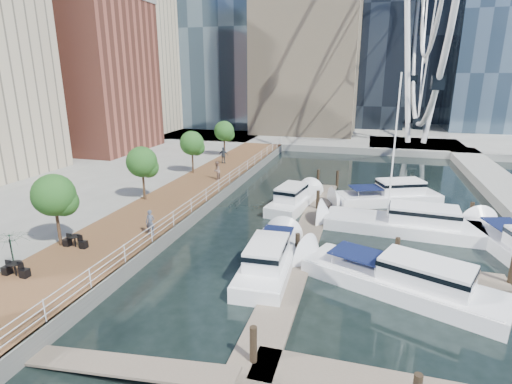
{
  "coord_description": "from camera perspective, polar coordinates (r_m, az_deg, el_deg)",
  "views": [
    {
      "loc": [
        6.79,
        -15.0,
        11.32
      ],
      "look_at": [
        -0.91,
        12.22,
        3.0
      ],
      "focal_mm": 28.0,
      "sensor_mm": 36.0,
      "label": 1
    }
  ],
  "objects": [
    {
      "name": "ground",
      "position": [
        19.98,
        -7.41,
        -18.28
      ],
      "size": [
        520.0,
        520.0,
        0.0
      ],
      "primitive_type": "plane",
      "color": "black",
      "rests_on": "ground"
    },
    {
      "name": "boardwalk",
      "position": [
        35.59,
        -11.39,
        -1.65
      ],
      "size": [
        6.0,
        60.0,
        1.0
      ],
      "primitive_type": "cube",
      "color": "brown",
      "rests_on": "ground"
    },
    {
      "name": "seawall",
      "position": [
        34.36,
        -6.92,
        -2.09
      ],
      "size": [
        0.25,
        60.0,
        1.0
      ],
      "primitive_type": "cube",
      "color": "#595954",
      "rests_on": "ground"
    },
    {
      "name": "land_far",
      "position": [
        117.69,
        12.64,
        10.73
      ],
      "size": [
        200.0,
        114.0,
        1.0
      ],
      "primitive_type": "cube",
      "color": "gray",
      "rests_on": "ground"
    },
    {
      "name": "pier",
      "position": [
        68.25,
        21.78,
        6.11
      ],
      "size": [
        14.0,
        12.0,
        1.0
      ],
      "primitive_type": "cube",
      "color": "gray",
      "rests_on": "ground"
    },
    {
      "name": "railing",
      "position": [
        34.09,
        -7.14,
        -0.44
      ],
      "size": [
        0.1,
        60.0,
        1.05
      ],
      "primitive_type": null,
      "color": "white",
      "rests_on": "boardwalk"
    },
    {
      "name": "floating_docks",
      "position": [
        27.25,
        17.09,
        -7.8
      ],
      "size": [
        16.0,
        34.0,
        2.6
      ],
      "color": "#6D6051",
      "rests_on": "ground"
    },
    {
      "name": "midrise_condos",
      "position": [
        58.15,
        -29.48,
        16.45
      ],
      "size": [
        19.0,
        67.0,
        28.0
      ],
      "color": "#BCAD8E",
      "rests_on": "ground"
    },
    {
      "name": "street_trees",
      "position": [
        34.95,
        -16.0,
        4.14
      ],
      "size": [
        2.6,
        42.6,
        4.6
      ],
      "color": "#3F2B1C",
      "rests_on": "ground"
    },
    {
      "name": "yacht_foreground",
      "position": [
        23.72,
        19.7,
        -13.18
      ],
      "size": [
        11.93,
        7.23,
        2.15
      ],
      "primitive_type": null,
      "rotation": [
        0.0,
        0.0,
        1.19
      ],
      "color": "white",
      "rests_on": "ground"
    },
    {
      "name": "pedestrian_near",
      "position": [
        27.6,
        -14.87,
        -4.23
      ],
      "size": [
        0.66,
        0.47,
        1.72
      ],
      "primitive_type": "imported",
      "rotation": [
        0.0,
        0.0,
        0.1
      ],
      "color": "#484F60",
      "rests_on": "boardwalk"
    },
    {
      "name": "pedestrian_mid",
      "position": [
        40.85,
        -5.64,
        3.05
      ],
      "size": [
        0.82,
        1.0,
        1.9
      ],
      "primitive_type": "imported",
      "rotation": [
        0.0,
        0.0,
        -1.68
      ],
      "color": "#87685D",
      "rests_on": "boardwalk"
    },
    {
      "name": "pedestrian_far",
      "position": [
        48.55,
        -4.66,
        5.26
      ],
      "size": [
        1.17,
        0.51,
        1.98
      ],
      "primitive_type": "imported",
      "rotation": [
        0.0,
        0.0,
        3.16
      ],
      "color": "#373D45",
      "rests_on": "boardwalk"
    },
    {
      "name": "moored_yachts",
      "position": [
        30.82,
        18.99,
        -6.11
      ],
      "size": [
        20.98,
        35.76,
        11.5
      ],
      "color": "white",
      "rests_on": "ground"
    }
  ]
}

